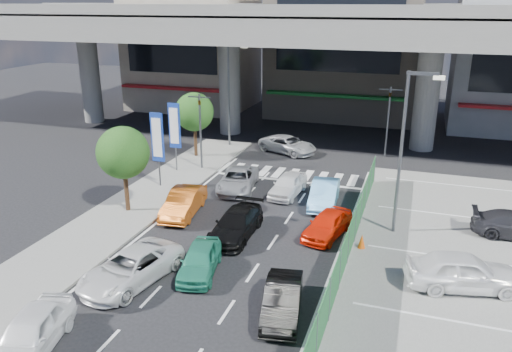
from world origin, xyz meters
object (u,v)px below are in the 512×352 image
(street_lamp_right, at_px, (406,141))
(tree_near, at_px, (123,153))
(tree_far, at_px, (194,112))
(taxi_orange_right, at_px, (327,224))
(van_white_back_left, at_px, (30,333))
(street_lamp_left, at_px, (231,86))
(signboard_far, at_px, (175,128))
(traffic_light_left, at_px, (200,113))
(sedan_white_mid_left, at_px, (131,268))
(crossing_wagon_silver, at_px, (288,145))
(traffic_light_right, at_px, (389,104))
(hatch_black_mid_right, at_px, (282,300))
(taxi_orange_left, at_px, (184,202))
(sedan_white_front_mid, at_px, (288,185))
(taxi_teal_mid, at_px, (200,260))
(traffic_cone, at_px, (362,241))
(kei_truck_front_right, at_px, (324,194))
(sedan_black_mid, at_px, (236,224))
(parked_sedan_white, at_px, (463,271))
(signboard_near, at_px, (157,140))

(street_lamp_right, distance_m, tree_near, 14.38)
(tree_far, bearing_deg, taxi_orange_right, -40.36)
(van_white_back_left, bearing_deg, street_lamp_left, 83.09)
(signboard_far, bearing_deg, traffic_light_left, 35.70)
(sedan_white_mid_left, distance_m, crossing_wagon_silver, 20.05)
(traffic_light_right, xyz_separation_m, crossing_wagon_silver, (-7.13, -1.26, -3.30))
(tree_far, bearing_deg, street_lamp_left, 67.16)
(traffic_light_right, distance_m, hatch_black_mid_right, 21.81)
(street_lamp_left, xyz_separation_m, taxi_orange_left, (2.39, -13.32, -4.08))
(street_lamp_left, height_order, van_white_back_left, street_lamp_left)
(tree_near, height_order, van_white_back_left, tree_near)
(traffic_light_left, relative_size, crossing_wagon_silver, 1.15)
(traffic_light_left, height_order, street_lamp_right, street_lamp_right)
(traffic_light_right, relative_size, taxi_orange_left, 1.24)
(traffic_light_right, xyz_separation_m, signboard_far, (-13.10, -8.01, -0.87))
(traffic_light_left, distance_m, van_white_back_left, 19.49)
(street_lamp_left, height_order, sedan_white_mid_left, street_lamp_left)
(taxi_orange_right, distance_m, sedan_white_front_mid, 5.74)
(taxi_teal_mid, bearing_deg, hatch_black_mid_right, -35.40)
(traffic_light_right, distance_m, crossing_wagon_silver, 7.96)
(street_lamp_left, height_order, crossing_wagon_silver, street_lamp_left)
(taxi_teal_mid, relative_size, traffic_cone, 5.28)
(van_white_back_left, xyz_separation_m, kei_truck_front_right, (6.71, 15.45, -0.01))
(sedan_black_mid, relative_size, parked_sedan_white, 0.99)
(signboard_far, xyz_separation_m, van_white_back_left, (3.90, -18.04, -2.37))
(taxi_orange_right, bearing_deg, taxi_teal_mid, -116.92)
(hatch_black_mid_right, bearing_deg, traffic_light_left, 113.76)
(sedan_black_mid, bearing_deg, crossing_wagon_silver, 94.84)
(van_white_back_left, relative_size, parked_sedan_white, 0.91)
(traffic_light_left, xyz_separation_m, tree_near, (-0.80, -8.00, -0.55))
(street_lamp_right, bearing_deg, tree_far, 150.42)
(tree_far, bearing_deg, taxi_orange_left, -68.55)
(signboard_near, bearing_deg, traffic_cone, -18.48)
(van_white_back_left, relative_size, hatch_black_mid_right, 1.09)
(signboard_near, bearing_deg, hatch_black_mid_right, -44.10)
(parked_sedan_white, bearing_deg, taxi_orange_left, 64.06)
(sedan_white_mid_left, xyz_separation_m, taxi_teal_mid, (2.37, 1.55, -0.05))
(signboard_far, relative_size, taxi_orange_left, 1.12)
(taxi_orange_right, bearing_deg, signboard_far, 164.10)
(taxi_orange_right, relative_size, sedan_white_front_mid, 0.98)
(traffic_light_left, bearing_deg, sedan_black_mid, -56.54)
(traffic_light_left, xyz_separation_m, taxi_orange_right, (10.13, -7.47, -3.31))
(street_lamp_right, height_order, sedan_white_front_mid, street_lamp_right)
(tree_far, xyz_separation_m, van_white_back_left, (4.10, -21.55, -2.70))
(signboard_near, relative_size, hatch_black_mid_right, 1.26)
(traffic_light_left, height_order, van_white_back_left, traffic_light_left)
(kei_truck_front_right, bearing_deg, taxi_teal_mid, -116.17)
(street_lamp_left, relative_size, crossing_wagon_silver, 1.76)
(kei_truck_front_right, bearing_deg, street_lamp_right, -35.02)
(parked_sedan_white, relative_size, traffic_cone, 6.53)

